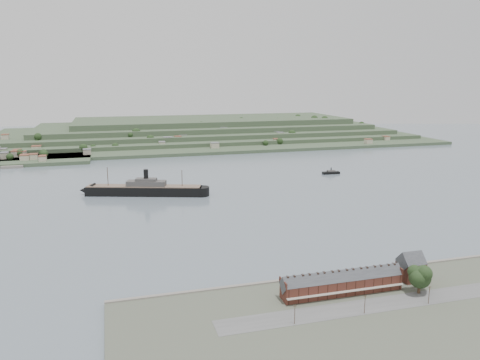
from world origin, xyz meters
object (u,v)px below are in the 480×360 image
object	(u,v)px
gabled_building	(411,267)
fig_tree	(421,276)
steamship	(141,190)
terrace_row	(342,283)

from	to	relation	value
gabled_building	fig_tree	world-z (taller)	gabled_building
gabled_building	steamship	size ratio (longest dim) A/B	0.13
terrace_row	fig_tree	xyz separation A→B (m)	(32.72, -9.70, 3.23)
gabled_building	fig_tree	bearing A→B (deg)	-109.20
terrace_row	fig_tree	distance (m)	34.28
steamship	terrace_row	bearing A→B (deg)	-71.62
gabled_building	fig_tree	size ratio (longest dim) A/B	1.07
steamship	fig_tree	distance (m)	244.89
terrace_row	gabled_building	world-z (taller)	gabled_building
fig_tree	gabled_building	bearing A→B (deg)	70.80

